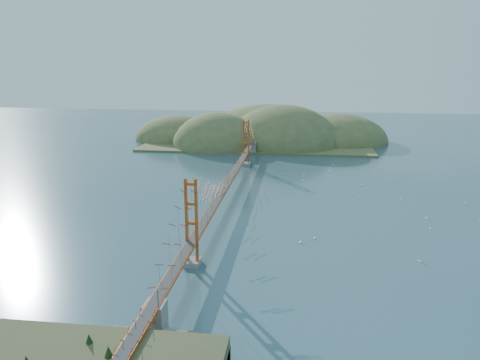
# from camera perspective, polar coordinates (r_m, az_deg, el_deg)

# --- Properties ---
(ground) EXTENTS (320.00, 320.00, 0.00)m
(ground) POSITION_cam_1_polar(r_m,az_deg,el_deg) (90.32, -1.50, -2.36)
(ground) COLOR #305161
(ground) RESTS_ON ground
(bridge) EXTENTS (2.20, 94.40, 12.00)m
(bridge) POSITION_cam_1_polar(r_m,az_deg,el_deg) (88.72, -1.51, 2.01)
(bridge) COLOR gray
(bridge) RESTS_ON ground
(approach_viaduct) EXTENTS (1.40, 12.00, 3.38)m
(approach_viaduct) POSITION_cam_1_polar(r_m,az_deg,el_deg) (43.13, -12.83, -19.11)
(approach_viaduct) COLOR #B04213
(approach_viaduct) RESTS_ON ground
(promontory) EXTENTS (9.00, 6.00, 0.24)m
(promontory) POSITION_cam_1_polar(r_m,az_deg,el_deg) (47.12, -11.17, -19.36)
(promontory) COLOR #59544C
(promontory) RESTS_ON ground
(fort) EXTENTS (3.70, 2.30, 1.75)m
(fort) POSITION_cam_1_polar(r_m,az_deg,el_deg) (47.26, -10.44, -18.42)
(fort) COLOR maroon
(fort) RESTS_ON ground
(far_headlands) EXTENTS (84.00, 58.00, 25.00)m
(far_headlands) POSITION_cam_1_polar(r_m,az_deg,el_deg) (156.53, 3.18, 4.83)
(far_headlands) COLOR olive
(far_headlands) RESTS_ON ground
(sailboat_16) EXTENTS (0.62, 0.62, 0.65)m
(sailboat_16) POSITION_cam_1_polar(r_m,az_deg,el_deg) (110.23, 7.78, 0.69)
(sailboat_16) COLOR white
(sailboat_16) RESTS_ON ground
(sailboat_0) EXTENTS (0.48, 0.59, 0.69)m
(sailboat_0) POSITION_cam_1_polar(r_m,az_deg,el_deg) (71.78, 9.06, -6.95)
(sailboat_0) COLOR white
(sailboat_0) RESTS_ON ground
(sailboat_6) EXTENTS (0.65, 0.65, 0.68)m
(sailboat_6) POSITION_cam_1_polar(r_m,az_deg,el_deg) (67.65, 21.04, -9.15)
(sailboat_6) COLOR white
(sailboat_6) RESTS_ON ground
(sailboat_2) EXTENTS (0.48, 0.40, 0.56)m
(sailboat_2) POSITION_cam_1_polar(r_m,az_deg,el_deg) (85.48, 21.77, -4.32)
(sailboat_2) COLOR white
(sailboat_2) RESTS_ON ground
(sailboat_1) EXTENTS (0.56, 0.56, 0.59)m
(sailboat_1) POSITION_cam_1_polar(r_m,az_deg,el_deg) (103.79, 14.58, -0.52)
(sailboat_1) COLOR white
(sailboat_1) RESTS_ON ground
(sailboat_7) EXTENTS (0.54, 0.43, 0.63)m
(sailboat_7) POSITION_cam_1_polar(r_m,az_deg,el_deg) (122.13, 11.27, 1.89)
(sailboat_7) COLOR white
(sailboat_7) RESTS_ON ground
(sailboat_14) EXTENTS (0.49, 0.52, 0.58)m
(sailboat_14) POSITION_cam_1_polar(r_m,az_deg,el_deg) (80.53, 22.18, -5.49)
(sailboat_14) COLOR white
(sailboat_14) RESTS_ON ground
(sailboat_8) EXTENTS (0.51, 0.46, 0.58)m
(sailboat_8) POSITION_cam_1_polar(r_m,az_deg,el_deg) (113.82, 13.96, 0.83)
(sailboat_8) COLOR white
(sailboat_8) RESTS_ON ground
(sailboat_12) EXTENTS (0.55, 0.51, 0.62)m
(sailboat_12) POSITION_cam_1_polar(r_m,az_deg,el_deg) (115.19, 10.89, 1.16)
(sailboat_12) COLOR white
(sailboat_12) RESTS_ON ground
(sailboat_9) EXTENTS (0.66, 0.66, 0.73)m
(sailboat_9) POSITION_cam_1_polar(r_m,az_deg,el_deg) (97.24, 25.76, -2.51)
(sailboat_9) COLOR white
(sailboat_9) RESTS_ON ground
(sailboat_4) EXTENTS (0.55, 0.55, 0.59)m
(sailboat_4) POSITION_cam_1_polar(r_m,az_deg,el_deg) (96.43, 13.67, -1.60)
(sailboat_4) COLOR white
(sailboat_4) RESTS_ON ground
(sailboat_15) EXTENTS (0.50, 0.51, 0.57)m
(sailboat_15) POSITION_cam_1_polar(r_m,az_deg,el_deg) (122.30, 16.85, 1.56)
(sailboat_15) COLOR white
(sailboat_15) RESTS_ON ground
(sailboat_3) EXTENTS (0.54, 0.54, 0.60)m
(sailboat_3) POSITION_cam_1_polar(r_m,az_deg,el_deg) (104.81, 7.64, -0.03)
(sailboat_3) COLOR white
(sailboat_3) RESTS_ON ground
(sailboat_10) EXTENTS (0.54, 0.61, 0.70)m
(sailboat_10) POSITION_cam_1_polar(r_m,az_deg,el_deg) (70.04, 7.37, -7.44)
(sailboat_10) COLOR white
(sailboat_10) RESTS_ON ground
(sailboat_extra_1) EXTENTS (0.63, 0.63, 0.65)m
(sailboat_extra_1) POSITION_cam_1_polar(r_m,az_deg,el_deg) (95.12, 19.00, -2.21)
(sailboat_extra_1) COLOR white
(sailboat_extra_1) RESTS_ON ground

